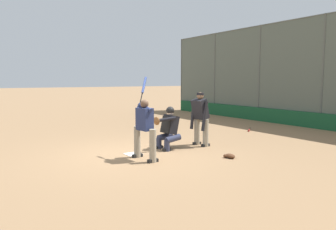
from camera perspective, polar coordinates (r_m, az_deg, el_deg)
ground_plane at (r=9.14m, az=-6.05°, el=-6.81°), size 160.00×160.00×0.00m
home_plate_marker at (r=9.14m, az=-6.05°, el=-6.77°), size 0.43×0.43×0.01m
backstop_fence at (r=15.01m, az=25.39°, el=7.14°), size 20.35×0.08×4.72m
padding_wall at (r=15.02m, az=24.81°, el=-0.96°), size 19.86×0.18×0.66m
batter_at_plate at (r=8.37m, az=-4.09°, el=-2.12°), size 1.05×0.59×2.13m
catcher_behind_plate at (r=9.62m, az=-0.01°, el=-2.15°), size 0.66×0.77×1.26m
umpire_home at (r=10.15m, az=5.65°, el=-0.40°), size 0.67×0.44×1.66m
spare_bat_by_padding at (r=13.60m, az=13.95°, el=-2.52°), size 0.57×0.69×0.07m
fielding_glove_on_dirt at (r=8.79m, az=10.67°, el=-7.03°), size 0.31×0.24×0.11m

